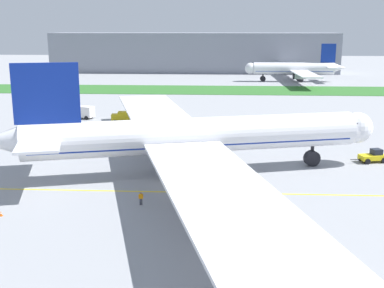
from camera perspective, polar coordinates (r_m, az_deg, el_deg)
name	(u,v)px	position (r m, az deg, el deg)	size (l,w,h in m)	color
ground_plane	(175,183)	(69.55, -1.96, -4.51)	(600.00, 600.00, 0.00)	gray
apron_taxi_line	(172,192)	(65.99, -2.25, -5.52)	(280.00, 0.36, 0.01)	yellow
grass_median_strip	(202,90)	(169.79, 1.12, 6.22)	(320.00, 24.00, 0.10)	#2D6628
airliner_foreground	(189,136)	(72.58, -0.35, 0.88)	(56.72, 93.06, 16.61)	white
pushback_tug	(373,156)	(84.97, 20.05, -1.32)	(6.01, 3.28, 2.13)	yellow
ground_crew_wingwalker_port	(141,197)	(61.38, -5.88, -6.08)	(0.57, 0.29, 1.64)	black
traffic_cone_port_wing	(1,214)	(61.97, -21.05, -7.46)	(0.36, 0.36, 0.58)	#F2590C
service_truck_fuel_bowser	(125,117)	(112.66, -7.64, 3.11)	(6.14, 2.95, 2.60)	yellow
service_truck_catering_van	(83,112)	(119.94, -12.37, 3.62)	(5.65, 3.88, 2.93)	white
parked_airliner_far_centre	(295,69)	(199.25, 11.73, 8.44)	(38.94, 60.44, 14.57)	white
terminal_building	(194,53)	(235.48, 0.22, 10.44)	(131.25, 20.00, 18.00)	gray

